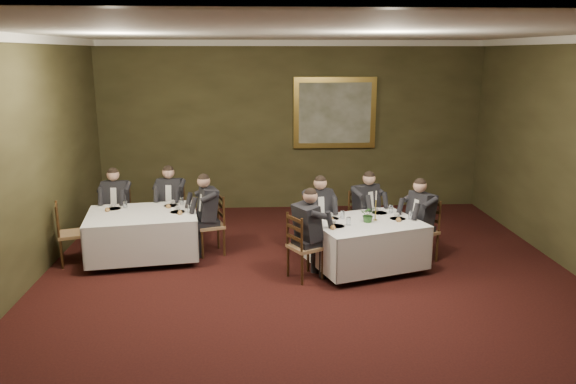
{
  "coord_description": "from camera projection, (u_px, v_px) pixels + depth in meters",
  "views": [
    {
      "loc": [
        -0.78,
        -6.71,
        3.25
      ],
      "look_at": [
        -0.28,
        1.71,
        1.15
      ],
      "focal_mm": 35.0,
      "sensor_mm": 36.0,
      "label": 1
    }
  ],
  "objects": [
    {
      "name": "chair_main_endleft",
      "position": [
        305.0,
        260.0,
        8.26
      ],
      "size": [
        0.58,
        0.59,
        1.0
      ],
      "rotation": [
        0.0,
        0.0,
        -1.07
      ],
      "color": "#916F4A",
      "rests_on": "ground"
    },
    {
      "name": "diner_main_backright",
      "position": [
        364.0,
        220.0,
        9.45
      ],
      "size": [
        0.58,
        0.61,
        1.35
      ],
      "rotation": [
        0.0,
        0.0,
        3.65
      ],
      "color": "black",
      "rests_on": "chair_main_backright"
    },
    {
      "name": "chair_main_backleft",
      "position": [
        318.0,
        238.0,
        9.21
      ],
      "size": [
        0.52,
        0.51,
        1.0
      ],
      "rotation": [
        0.0,
        0.0,
        3.36
      ],
      "color": "#916F4A",
      "rests_on": "ground"
    },
    {
      "name": "centerpiece",
      "position": [
        369.0,
        214.0,
        8.44
      ],
      "size": [
        0.29,
        0.27,
        0.26
      ],
      "primitive_type": "imported",
      "rotation": [
        0.0,
        0.0,
        -0.3
      ],
      "color": "#2D5926",
      "rests_on": "table_main"
    },
    {
      "name": "place_setting_table_main",
      "position": [
        334.0,
        216.0,
        8.68
      ],
      "size": [
        0.33,
        0.31,
        0.14
      ],
      "color": "white",
      "rests_on": "table_main"
    },
    {
      "name": "diner_main_endleft",
      "position": [
        305.0,
        245.0,
        8.21
      ],
      "size": [
        0.61,
        0.58,
        1.35
      ],
      "rotation": [
        0.0,
        0.0,
        -1.07
      ],
      "color": "black",
      "rests_on": "chair_main_endleft"
    },
    {
      "name": "chair_main_endright",
      "position": [
        421.0,
        243.0,
        8.98
      ],
      "size": [
        0.57,
        0.58,
        1.0
      ],
      "rotation": [
        0.0,
        0.0,
        2.03
      ],
      "color": "#916F4A",
      "rests_on": "ground"
    },
    {
      "name": "back_wall",
      "position": [
        292.0,
        126.0,
        11.75
      ],
      "size": [
        8.0,
        0.1,
        3.5
      ],
      "primitive_type": "cube",
      "color": "#333019",
      "rests_on": "ground"
    },
    {
      "name": "diner_sec_backleft",
      "position": [
        117.0,
        215.0,
        9.75
      ],
      "size": [
        0.43,
        0.49,
        1.35
      ],
      "rotation": [
        0.0,
        0.0,
        3.12
      ],
      "color": "black",
      "rests_on": "chair_sec_backleft"
    },
    {
      "name": "place_setting_table_second",
      "position": [
        117.0,
        206.0,
        9.22
      ],
      "size": [
        0.33,
        0.31,
        0.14
      ],
      "color": "white",
      "rests_on": "table_second"
    },
    {
      "name": "diner_main_backleft",
      "position": [
        318.0,
        225.0,
        9.14
      ],
      "size": [
        0.5,
        0.56,
        1.35
      ],
      "rotation": [
        0.0,
        0.0,
        3.36
      ],
      "color": "black",
      "rests_on": "chair_main_backleft"
    },
    {
      "name": "ground",
      "position": [
        317.0,
        308.0,
        7.33
      ],
      "size": [
        10.0,
        10.0,
        0.0
      ],
      "primitive_type": "plane",
      "color": "black",
      "rests_on": "ground"
    },
    {
      "name": "chair_sec_backright",
      "position": [
        172.0,
        224.0,
        10.0
      ],
      "size": [
        0.48,
        0.46,
        1.0
      ],
      "rotation": [
        0.0,
        0.0,
        3.05
      ],
      "color": "#916F4A",
      "rests_on": "ground"
    },
    {
      "name": "chair_sec_backleft",
      "position": [
        118.0,
        227.0,
        9.81
      ],
      "size": [
        0.45,
        0.43,
        1.0
      ],
      "rotation": [
        0.0,
        0.0,
        3.12
      ],
      "color": "#916F4A",
      "rests_on": "ground"
    },
    {
      "name": "chair_main_backright",
      "position": [
        364.0,
        233.0,
        9.52
      ],
      "size": [
        0.59,
        0.58,
        1.0
      ],
      "rotation": [
        0.0,
        0.0,
        3.65
      ],
      "color": "#916F4A",
      "rests_on": "ground"
    },
    {
      "name": "table_main",
      "position": [
        366.0,
        241.0,
        8.58
      ],
      "size": [
        1.91,
        1.67,
        0.67
      ],
      "rotation": [
        0.0,
        0.0,
        0.32
      ],
      "color": "black",
      "rests_on": "ground"
    },
    {
      "name": "crown_molding",
      "position": [
        321.0,
        36.0,
        6.5
      ],
      "size": [
        8.0,
        10.0,
        0.12
      ],
      "color": "white",
      "rests_on": "back_wall"
    },
    {
      "name": "painting",
      "position": [
        335.0,
        113.0,
        11.67
      ],
      "size": [
        1.72,
        0.09,
        1.47
      ],
      "color": "gold",
      "rests_on": "back_wall"
    },
    {
      "name": "candlestick",
      "position": [
        376.0,
        209.0,
        8.52
      ],
      "size": [
        0.07,
        0.07,
        0.47
      ],
      "color": "gold",
      "rests_on": "table_main"
    },
    {
      "name": "chair_sec_endleft",
      "position": [
        73.0,
        246.0,
        8.85
      ],
      "size": [
        0.54,
        0.55,
        1.0
      ],
      "rotation": [
        0.0,
        0.0,
        -1.25
      ],
      "color": "#916F4A",
      "rests_on": "ground"
    },
    {
      "name": "table_second",
      "position": [
        143.0,
        232.0,
        9.03
      ],
      "size": [
        1.9,
        1.55,
        0.67
      ],
      "rotation": [
        0.0,
        0.0,
        0.15
      ],
      "color": "black",
      "rests_on": "ground"
    },
    {
      "name": "chair_sec_endright",
      "position": [
        211.0,
        237.0,
        9.29
      ],
      "size": [
        0.53,
        0.55,
        1.0
      ],
      "rotation": [
        0.0,
        0.0,
        1.88
      ],
      "color": "#916F4A",
      "rests_on": "ground"
    },
    {
      "name": "diner_sec_endright",
      "position": [
        210.0,
        224.0,
        9.23
      ],
      "size": [
        0.58,
        0.53,
        1.35
      ],
      "rotation": [
        0.0,
        0.0,
        1.88
      ],
      "color": "black",
      "rests_on": "chair_sec_endright"
    },
    {
      "name": "diner_sec_backright",
      "position": [
        171.0,
        212.0,
        9.93
      ],
      "size": [
        0.45,
        0.51,
        1.35
      ],
      "rotation": [
        0.0,
        0.0,
        3.05
      ],
      "color": "black",
      "rests_on": "chair_sec_backright"
    },
    {
      "name": "ceiling",
      "position": [
        321.0,
        30.0,
        6.49
      ],
      "size": [
        8.0,
        10.0,
        0.1
      ],
      "primitive_type": "cube",
      "color": "silver",
      "rests_on": "back_wall"
    },
    {
      "name": "diner_main_endright",
      "position": [
        421.0,
        230.0,
        8.92
      ],
      "size": [
        0.61,
        0.57,
        1.35
      ],
      "rotation": [
        0.0,
        0.0,
        2.03
      ],
      "color": "black",
      "rests_on": "chair_main_endright"
    }
  ]
}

